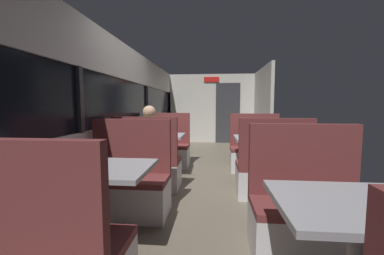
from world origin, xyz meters
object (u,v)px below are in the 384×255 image
(bench_mid_window_facing_entry, at_px, (166,150))
(bench_rear_aisle_facing_entry, at_px, (255,154))
(dining_table_near_window, at_px, (98,178))
(dining_table_mid_window, at_px, (158,140))
(dining_table_rear_aisle, at_px, (262,143))
(bench_rear_aisle_facing_end, at_px, (272,174))
(bench_near_window_facing_entry, at_px, (128,186))
(seated_passenger, at_px, (149,153))
(dining_table_front_aisle, at_px, (359,219))
(bench_mid_window_facing_end, at_px, (148,167))
(bench_front_aisle_facing_entry, at_px, (308,216))

(bench_mid_window_facing_entry, xyz_separation_m, bench_rear_aisle_facing_entry, (1.79, -0.20, 0.00))
(dining_table_near_window, distance_m, dining_table_mid_window, 2.28)
(dining_table_rear_aisle, height_order, bench_rear_aisle_facing_end, bench_rear_aisle_facing_end)
(dining_table_near_window, height_order, bench_rear_aisle_facing_entry, bench_rear_aisle_facing_entry)
(bench_near_window_facing_entry, xyz_separation_m, seated_passenger, (0.00, 0.95, 0.21))
(dining_table_front_aisle, height_order, seated_passenger, seated_passenger)
(bench_near_window_facing_entry, bearing_deg, dining_table_mid_window, 90.00)
(bench_mid_window_facing_end, relative_size, dining_table_front_aisle, 1.22)
(bench_mid_window_facing_entry, relative_size, dining_table_front_aisle, 1.22)
(bench_rear_aisle_facing_end, bearing_deg, dining_table_front_aisle, -90.00)
(seated_passenger, bearing_deg, bench_near_window_facing_entry, -90.00)
(bench_front_aisle_facing_entry, bearing_deg, dining_table_mid_window, 129.41)
(bench_mid_window_facing_entry, bearing_deg, dining_table_near_window, -90.00)
(dining_table_front_aisle, distance_m, bench_front_aisle_facing_entry, 0.77)
(dining_table_near_window, bearing_deg, bench_mid_window_facing_end, 90.00)
(bench_front_aisle_facing_entry, relative_size, bench_rear_aisle_facing_entry, 1.00)
(dining_table_front_aisle, bearing_deg, bench_mid_window_facing_entry, 116.58)
(dining_table_mid_window, relative_size, bench_front_aisle_facing_entry, 0.82)
(bench_front_aisle_facing_entry, distance_m, dining_table_rear_aisle, 2.00)
(bench_mid_window_facing_end, xyz_separation_m, dining_table_rear_aisle, (1.79, 0.50, 0.31))
(bench_mid_window_facing_entry, xyz_separation_m, bench_front_aisle_facing_entry, (1.79, -2.88, 0.00))
(dining_table_mid_window, bearing_deg, bench_mid_window_facing_end, -90.00)
(bench_mid_window_facing_end, distance_m, bench_mid_window_facing_entry, 1.40)
(dining_table_mid_window, relative_size, bench_mid_window_facing_end, 0.82)
(dining_table_mid_window, distance_m, bench_rear_aisle_facing_end, 2.03)
(dining_table_front_aisle, height_order, bench_rear_aisle_facing_end, bench_rear_aisle_facing_end)
(bench_near_window_facing_entry, relative_size, dining_table_front_aisle, 1.22)
(bench_rear_aisle_facing_end, bearing_deg, dining_table_rear_aisle, 90.00)
(dining_table_mid_window, bearing_deg, bench_near_window_facing_entry, -90.00)
(bench_mid_window_facing_entry, bearing_deg, bench_mid_window_facing_end, -90.00)
(bench_near_window_facing_entry, height_order, dining_table_front_aisle, bench_near_window_facing_entry)
(bench_front_aisle_facing_entry, bearing_deg, bench_mid_window_facing_entry, 121.88)
(bench_near_window_facing_entry, xyz_separation_m, dining_table_mid_window, (0.00, 1.58, 0.31))
(dining_table_mid_window, xyz_separation_m, bench_mid_window_facing_entry, (0.00, 0.70, -0.31))
(dining_table_mid_window, distance_m, bench_front_aisle_facing_entry, 2.84)
(bench_mid_window_facing_entry, distance_m, bench_rear_aisle_facing_entry, 1.80)
(bench_near_window_facing_entry, bearing_deg, bench_front_aisle_facing_entry, -18.53)
(bench_mid_window_facing_end, relative_size, bench_mid_window_facing_entry, 1.00)
(bench_near_window_facing_entry, bearing_deg, seated_passenger, 90.00)
(bench_near_window_facing_entry, xyz_separation_m, bench_front_aisle_facing_entry, (1.79, -0.60, 0.00))
(dining_table_front_aisle, xyz_separation_m, seated_passenger, (-1.79, 2.25, -0.10))
(dining_table_rear_aisle, relative_size, bench_rear_aisle_facing_end, 0.82)
(bench_mid_window_facing_end, height_order, dining_table_rear_aisle, bench_mid_window_facing_end)
(bench_near_window_facing_entry, xyz_separation_m, bench_rear_aisle_facing_entry, (1.79, 2.08, 0.00))
(dining_table_front_aisle, xyz_separation_m, bench_rear_aisle_facing_entry, (0.00, 3.38, -0.31))
(bench_front_aisle_facing_entry, relative_size, seated_passenger, 0.87)
(dining_table_mid_window, xyz_separation_m, dining_table_rear_aisle, (1.79, -0.20, 0.00))
(dining_table_mid_window, distance_m, bench_mid_window_facing_entry, 0.77)
(dining_table_near_window, distance_m, bench_front_aisle_facing_entry, 1.82)
(dining_table_mid_window, bearing_deg, seated_passenger, -90.00)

